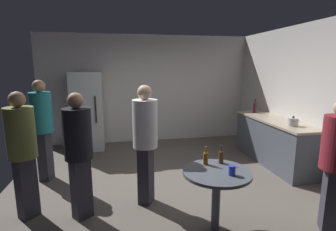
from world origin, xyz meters
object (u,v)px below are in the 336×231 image
object	(u,v)px
refrigerator	(88,111)
person_in_teal_shirt	(42,123)
kettle	(293,122)
foreground_table	(217,180)
wine_bottle_on_counter	(255,108)
beer_bottle_brown	(221,157)
person_in_olive_shirt	(22,146)
person_in_white_shirt	(145,136)
beer_bottle_amber	(206,158)
person_in_black_shirt	(78,147)
plastic_cup_blue	(232,170)

from	to	relation	value
refrigerator	person_in_teal_shirt	size ratio (longest dim) A/B	1.05
kettle	foreground_table	world-z (taller)	kettle
kettle	person_in_teal_shirt	world-z (taller)	person_in_teal_shirt
wine_bottle_on_counter	person_in_teal_shirt	xyz separation A→B (m)	(-4.26, -0.72, -0.01)
kettle	beer_bottle_brown	distance (m)	2.04
wine_bottle_on_counter	person_in_olive_shirt	world-z (taller)	person_in_olive_shirt
kettle	foreground_table	size ratio (longest dim) A/B	0.30
foreground_table	person_in_white_shirt	world-z (taller)	person_in_white_shirt
beer_bottle_amber	person_in_olive_shirt	size ratio (longest dim) A/B	0.14
person_in_teal_shirt	person_in_olive_shirt	world-z (taller)	person_in_teal_shirt
wine_bottle_on_counter	kettle	bearing A→B (deg)	-90.45
foreground_table	person_in_olive_shirt	world-z (taller)	person_in_olive_shirt
beer_bottle_brown	wine_bottle_on_counter	bearing A→B (deg)	52.96
kettle	beer_bottle_amber	bearing A→B (deg)	-152.41
beer_bottle_brown	person_in_black_shirt	world-z (taller)	person_in_black_shirt
person_in_teal_shirt	person_in_olive_shirt	bearing A→B (deg)	-72.70
plastic_cup_blue	person_in_black_shirt	xyz separation A→B (m)	(-1.72, 0.69, 0.16)
beer_bottle_brown	beer_bottle_amber	bearing A→B (deg)	-178.51
wine_bottle_on_counter	person_in_white_shirt	distance (m)	3.21
refrigerator	kettle	distance (m)	4.33
wine_bottle_on_counter	person_in_teal_shirt	distance (m)	4.32
refrigerator	plastic_cup_blue	xyz separation A→B (m)	(1.92, -3.63, -0.11)
plastic_cup_blue	person_in_black_shirt	size ratio (longest dim) A/B	0.07
beer_bottle_brown	person_in_olive_shirt	world-z (taller)	person_in_olive_shirt
beer_bottle_brown	person_in_olive_shirt	size ratio (longest dim) A/B	0.14
beer_bottle_amber	person_in_olive_shirt	xyz separation A→B (m)	(-2.23, 0.48, 0.14)
wine_bottle_on_counter	beer_bottle_brown	xyz separation A→B (m)	(-1.77, -2.34, -0.20)
person_in_white_shirt	foreground_table	bearing A→B (deg)	-16.83
kettle	person_in_black_shirt	world-z (taller)	person_in_black_shirt
beer_bottle_amber	person_in_white_shirt	xyz separation A→B (m)	(-0.69, 0.54, 0.17)
person_in_white_shirt	person_in_teal_shirt	bearing A→B (deg)	174.89
person_in_black_shirt	beer_bottle_amber	bearing A→B (deg)	40.75
foreground_table	person_in_teal_shirt	size ratio (longest dim) A/B	0.47
person_in_olive_shirt	kettle	bearing A→B (deg)	49.41
refrigerator	person_in_olive_shirt	bearing A→B (deg)	-99.91
refrigerator	person_in_olive_shirt	size ratio (longest dim) A/B	1.10
foreground_table	person_in_black_shirt	size ratio (longest dim) A/B	0.49
beer_bottle_amber	wine_bottle_on_counter	bearing A→B (deg)	49.96
plastic_cup_blue	person_in_teal_shirt	bearing A→B (deg)	141.31
beer_bottle_brown	person_in_teal_shirt	xyz separation A→B (m)	(-2.49, 1.62, 0.19)
refrigerator	person_in_olive_shirt	world-z (taller)	refrigerator
kettle	beer_bottle_amber	world-z (taller)	kettle
refrigerator	beer_bottle_brown	bearing A→B (deg)	-59.25
person_in_white_shirt	kettle	bearing A→B (deg)	39.14
beer_bottle_brown	person_in_black_shirt	size ratio (longest dim) A/B	0.14
person_in_black_shirt	refrigerator	bearing A→B (deg)	146.89
wine_bottle_on_counter	foreground_table	world-z (taller)	wine_bottle_on_counter
beer_bottle_amber	plastic_cup_blue	bearing A→B (deg)	-62.81
kettle	person_in_olive_shirt	bearing A→B (deg)	-172.62
foreground_table	person_in_black_shirt	bearing A→B (deg)	160.82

